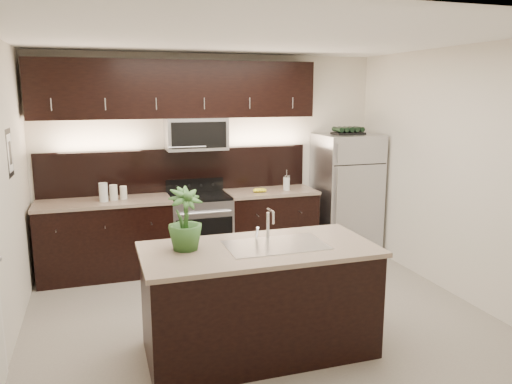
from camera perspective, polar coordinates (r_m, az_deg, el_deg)
ground at (r=5.16m, az=0.35°, el=-14.08°), size 4.50×4.50×0.00m
room_walls at (r=4.62m, az=-0.79°, el=4.89°), size 4.52×4.02×2.71m
counter_run at (r=6.44m, az=-8.23°, el=-4.51°), size 3.51×0.65×0.94m
upper_fixtures at (r=6.35m, az=-8.65°, el=10.53°), size 3.49×0.40×1.66m
island at (r=4.37m, az=0.34°, el=-12.18°), size 1.96×0.96×0.94m
sink_faucet at (r=4.25m, az=2.24°, el=-5.88°), size 0.84×0.50×0.28m
refrigerator at (r=7.02m, az=10.24°, el=-0.26°), size 0.80×0.72×1.65m
wine_rack at (r=6.90m, az=10.49°, el=6.87°), size 0.41×0.25×0.10m
plant at (r=4.11m, az=-8.12°, el=-3.09°), size 0.36×0.36×0.52m
canisters at (r=6.21m, az=-16.23°, el=-0.04°), size 0.33×0.16×0.22m
french_press at (r=6.62m, az=3.51°, el=1.07°), size 0.09×0.09×0.26m
bananas at (r=6.46m, az=-0.05°, el=0.21°), size 0.19×0.16×0.06m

